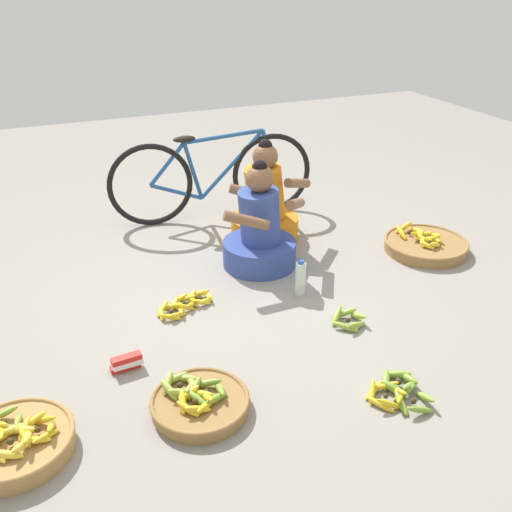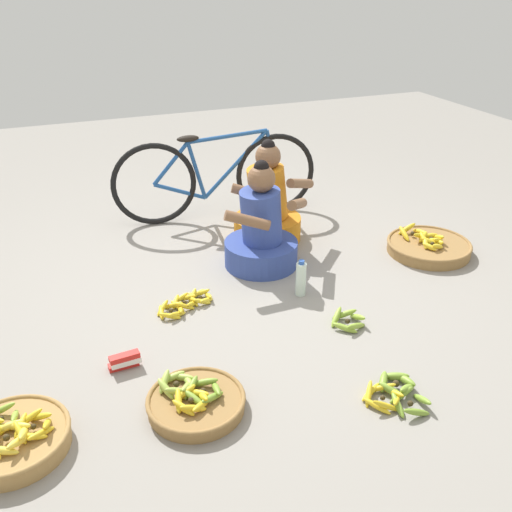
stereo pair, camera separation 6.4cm
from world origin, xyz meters
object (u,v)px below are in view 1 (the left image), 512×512
Objects in this scene: bicycle_leaning at (212,177)px; banana_basket_near_bicycle at (15,442)px; vendor_woman_front at (260,233)px; vendor_woman_behind at (265,208)px; loose_bananas_front_left at (348,319)px; banana_basket_mid_left at (199,402)px; loose_bananas_near_vendor at (186,304)px; packet_carton_stack at (127,363)px; water_bottle at (300,278)px; loose_bananas_back_left at (398,390)px; banana_basket_back_center at (425,244)px.

bicycle_leaning is 3.30× the size of banana_basket_near_bicycle.
vendor_woman_front is 0.44m from vendor_woman_behind.
bicycle_leaning is 1.87m from loose_bananas_front_left.
banana_basket_mid_left reaches higher than loose_bananas_near_vendor.
banana_basket_near_bicycle is 1.28× the size of loose_bananas_near_vendor.
water_bottle is at bearing 15.86° from packet_carton_stack.
banana_basket_mid_left reaches higher than loose_bananas_back_left.
vendor_woman_front is 0.95m from loose_bananas_front_left.
banana_basket_near_bicycle is at bearing -140.27° from loose_bananas_near_vendor.
loose_bananas_back_left is (0.08, -1.55, -0.22)m from vendor_woman_front.
loose_bananas_near_vendor is 1.15× the size of loose_bananas_back_left.
loose_bananas_front_left is at bearing -83.33° from bicycle_leaning.
banana_basket_near_bicycle is at bearing -145.72° from packet_carton_stack.
loose_bananas_back_left is (1.78, -0.34, -0.03)m from banana_basket_near_bicycle.
loose_bananas_near_vendor is at bearing -116.30° from bicycle_leaning.
vendor_woman_behind is at bearing 40.28° from loose_bananas_near_vendor.
water_bottle is 1.25m from packet_carton_stack.
bicycle_leaning is 1.46m from loose_bananas_near_vendor.
banana_basket_mid_left is (-0.86, -1.26, -0.20)m from vendor_woman_front.
banana_basket_mid_left is 0.94× the size of banana_basket_near_bicycle.
loose_bananas_front_left is (1.05, 0.36, -0.01)m from banana_basket_mid_left.
loose_bananas_near_vendor is 1.41m from loose_bananas_back_left.
water_bottle reaches higher than banana_basket_mid_left.
loose_bananas_back_left is (-1.15, -1.27, -0.02)m from banana_basket_back_center.
banana_basket_back_center is at bearing 25.09° from banana_basket_mid_left.
water_bottle reaches higher than loose_bananas_near_vendor.
water_bottle is at bearing -170.26° from banana_basket_back_center.
banana_basket_near_bicycle is (-1.69, -1.21, -0.19)m from vendor_woman_front.
banana_basket_mid_left is 0.99m from loose_bananas_back_left.
banana_basket_near_bicycle is 2.95× the size of packet_carton_stack.
banana_basket_mid_left is at bearing -154.91° from banana_basket_back_center.
banana_basket_mid_left is 1.11m from loose_bananas_front_left.
water_bottle is at bearing -85.71° from bicycle_leaning.
loose_bananas_near_vendor is (1.03, 0.86, -0.03)m from banana_basket_near_bicycle.
vendor_woman_front is 0.98× the size of vendor_woman_behind.
banana_basket_mid_left is at bearing -102.67° from loose_bananas_near_vendor.
vendor_woman_behind is 1.98× the size of loose_bananas_near_vendor.
vendor_woman_behind is (0.21, 0.39, 0.01)m from vendor_woman_front.
bicycle_leaning is 2.36m from banana_basket_mid_left.
loose_bananas_front_left is (0.21, -1.83, -0.33)m from bicycle_leaning.
loose_bananas_near_vendor is at bearing 169.95° from water_bottle.
vendor_woman_behind is 0.60m from bicycle_leaning.
loose_bananas_near_vendor is (-0.66, -0.35, -0.22)m from vendor_woman_front.
banana_basket_near_bicycle is 1.47× the size of loose_bananas_back_left.
loose_bananas_back_left is at bearing -93.73° from vendor_woman_behind.
banana_basket_mid_left is 0.51m from packet_carton_stack.
banana_basket_back_center is (1.02, -0.67, -0.20)m from vendor_woman_behind.
loose_bananas_back_left is at bearing -86.91° from vendor_woman_front.
packet_carton_stack is (-1.21, 0.73, 0.02)m from loose_bananas_back_left.
vendor_woman_behind is at bearing 39.98° from banana_basket_near_bicycle.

